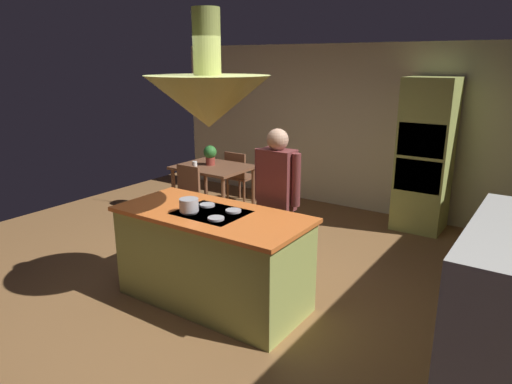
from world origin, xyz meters
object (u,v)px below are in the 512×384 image
(chair_by_back_wall, at_px, (239,174))
(cooking_pot_on_cooktop, at_px, (189,205))
(kitchen_island, at_px, (213,257))
(cup_on_table, at_px, (195,164))
(potted_plant_on_table, at_px, (210,154))
(person_at_island, at_px, (277,197))
(dining_table, at_px, (213,173))
(chair_facing_island, at_px, (184,192))
(oven_tower, at_px, (425,156))

(chair_by_back_wall, height_order, cooking_pot_on_cooktop, cooking_pot_on_cooktop)
(kitchen_island, bearing_deg, cup_on_table, 134.86)
(cup_on_table, bearing_deg, cooking_pot_on_cooktop, -49.59)
(chair_by_back_wall, height_order, potted_plant_on_table, potted_plant_on_table)
(chair_by_back_wall, bearing_deg, kitchen_island, 121.66)
(person_at_island, height_order, cooking_pot_on_cooktop, person_at_island)
(chair_by_back_wall, bearing_deg, potted_plant_on_table, 82.32)
(person_at_island, bearing_deg, cooking_pot_on_cooktop, -117.97)
(dining_table, xyz_separation_m, chair_by_back_wall, (0.00, 0.66, -0.15))
(chair_by_back_wall, relative_size, cooking_pot_on_cooktop, 4.83)
(chair_facing_island, bearing_deg, cooking_pot_on_cooktop, -45.60)
(kitchen_island, distance_m, oven_tower, 3.47)
(oven_tower, height_order, cup_on_table, oven_tower)
(oven_tower, distance_m, cooking_pot_on_cooktop, 3.60)
(kitchen_island, distance_m, chair_facing_island, 2.23)
(chair_facing_island, height_order, potted_plant_on_table, potted_plant_on_table)
(oven_tower, distance_m, chair_by_back_wall, 2.89)
(oven_tower, bearing_deg, person_at_island, -107.82)
(potted_plant_on_table, bearing_deg, oven_tower, 20.97)
(chair_facing_island, xyz_separation_m, cup_on_table, (-0.17, 0.44, 0.30))
(cup_on_table, xyz_separation_m, cooking_pot_on_cooktop, (1.71, -2.01, 0.20))
(oven_tower, bearing_deg, cup_on_table, -155.40)
(oven_tower, distance_m, cup_on_table, 3.28)
(kitchen_island, relative_size, cooking_pot_on_cooktop, 10.47)
(cup_on_table, distance_m, cooking_pot_on_cooktop, 2.65)
(person_at_island, height_order, chair_facing_island, person_at_island)
(chair_by_back_wall, bearing_deg, oven_tower, -170.16)
(oven_tower, relative_size, chair_by_back_wall, 2.41)
(kitchen_island, bearing_deg, chair_facing_island, 139.68)
(cooking_pot_on_cooktop, bearing_deg, oven_tower, 69.52)
(oven_tower, distance_m, chair_facing_island, 3.37)
(oven_tower, relative_size, chair_facing_island, 2.41)
(oven_tower, bearing_deg, chair_facing_island, -147.26)
(chair_facing_island, relative_size, chair_by_back_wall, 1.00)
(kitchen_island, distance_m, cup_on_table, 2.68)
(person_at_island, height_order, chair_by_back_wall, person_at_island)
(oven_tower, xyz_separation_m, potted_plant_on_table, (-2.88, -1.11, -0.12))
(person_at_island, xyz_separation_m, cooking_pot_on_cooktop, (-0.45, -0.84, 0.06))
(dining_table, bearing_deg, oven_tower, 22.21)
(kitchen_island, xyz_separation_m, dining_table, (-1.70, 2.10, 0.19))
(chair_facing_island, height_order, cup_on_table, chair_facing_island)
(kitchen_island, height_order, potted_plant_on_table, potted_plant_on_table)
(cooking_pot_on_cooktop, bearing_deg, potted_plant_on_table, 125.60)
(chair_by_back_wall, bearing_deg, person_at_island, 134.09)
(chair_facing_island, bearing_deg, dining_table, 90.00)
(person_at_island, xyz_separation_m, cup_on_table, (-2.16, 1.17, -0.14))
(kitchen_island, distance_m, person_at_island, 0.90)
(dining_table, height_order, cup_on_table, cup_on_table)
(kitchen_island, distance_m, potted_plant_on_table, 2.82)
(cup_on_table, bearing_deg, potted_plant_on_table, 70.74)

